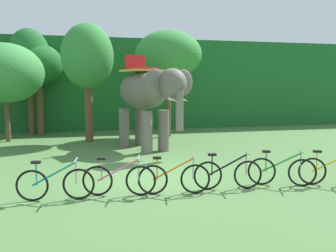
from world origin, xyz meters
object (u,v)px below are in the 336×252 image
object	(u,v)px
tree_left	(87,57)
tree_far_left	(168,55)
bike_green	(282,171)
bike_yellow	(332,171)
elephant	(147,94)
bike_black	(228,174)
tree_center_left	(5,73)
tree_right	(29,61)
tree_center	(38,65)
bike_pink	(119,179)
bike_teal	(55,183)
bike_orange	(174,178)

from	to	relation	value
tree_left	tree_far_left	xyz separation A→B (m)	(3.90, 0.87, 0.25)
tree_far_left	bike_green	bearing A→B (deg)	-85.15
tree_far_left	bike_yellow	world-z (taller)	tree_far_left
elephant	bike_black	xyz separation A→B (m)	(0.99, -5.74, -1.82)
tree_center_left	bike_black	xyz separation A→B (m)	(6.82, -9.26, -2.71)
tree_right	bike_black	bearing A→B (deg)	-61.93
tree_left	bike_black	bearing A→B (deg)	-68.90
bike_green	tree_right	bearing A→B (deg)	123.42
tree_center	bike_pink	size ratio (longest dim) A/B	2.78
bike_pink	bike_teal	bearing A→B (deg)	-179.13
elephant	bike_pink	xyz separation A→B (m)	(-1.66, -5.65, -1.82)
elephant	bike_yellow	size ratio (longest dim) A/B	2.57
tree_right	elephant	distance (m)	7.80
tree_left	bike_black	xyz separation A→B (m)	(3.22, -8.34, -3.40)
tree_center	bike_orange	bearing A→B (deg)	-69.52
tree_far_left	bike_teal	world-z (taller)	tree_far_left
elephant	tree_left	bearing A→B (deg)	130.57
bike_black	bike_yellow	world-z (taller)	same
elephant	bike_pink	bearing A→B (deg)	-106.36
tree_right	tree_far_left	bearing A→B (deg)	-18.08
elephant	bike_yellow	xyz separation A→B (m)	(3.73, -6.03, -1.82)
elephant	bike_pink	distance (m)	6.16
tree_center_left	bike_black	bearing A→B (deg)	-53.61
bike_teal	tree_left	bearing A→B (deg)	84.23
tree_center	tree_far_left	world-z (taller)	tree_far_left
tree_center_left	tree_center	xyz separation A→B (m)	(1.17, 2.08, 0.47)
bike_black	bike_yellow	bearing A→B (deg)	-5.99
elephant	bike_teal	size ratio (longest dim) A/B	2.46
tree_center	tree_center_left	bearing A→B (deg)	-119.46
tree_far_left	tree_center	bearing A→B (deg)	161.44
tree_far_left	bike_black	size ratio (longest dim) A/B	3.08
elephant	bike_yellow	bearing A→B (deg)	-58.25
bike_orange	bike_yellow	xyz separation A→B (m)	(4.12, -0.21, 0.00)
elephant	bike_green	world-z (taller)	elephant
bike_orange	bike_black	size ratio (longest dim) A/B	1.00
elephant	bike_teal	distance (m)	6.69
bike_green	bike_black	bearing A→B (deg)	179.29
tree_far_left	bike_pink	size ratio (longest dim) A/B	3.12
tree_center_left	bike_teal	distance (m)	9.96
bike_black	bike_green	xyz separation A→B (m)	(1.46, -0.02, 0.00)
tree_center	bike_black	size ratio (longest dim) A/B	2.74
tree_right	bike_yellow	xyz separation A→B (m)	(8.83, -11.71, -3.42)
tree_left	bike_black	size ratio (longest dim) A/B	3.10
tree_center_left	tree_right	bearing A→B (deg)	71.39
tree_center_left	tree_center	distance (m)	2.43
bike_pink	bike_green	size ratio (longest dim) A/B	1.04
bike_orange	elephant	bearing A→B (deg)	86.17
tree_center_left	elephant	xyz separation A→B (m)	(5.83, -3.51, -0.89)
tree_right	bike_yellow	world-z (taller)	tree_right
elephant	tree_center	bearing A→B (deg)	129.76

